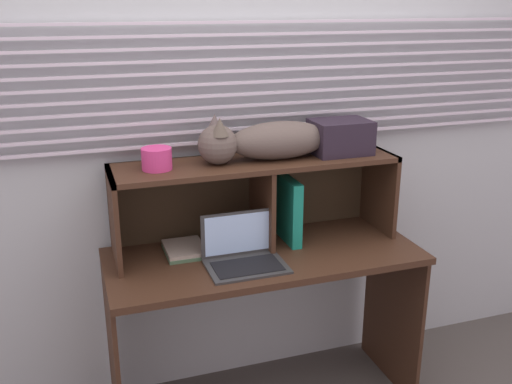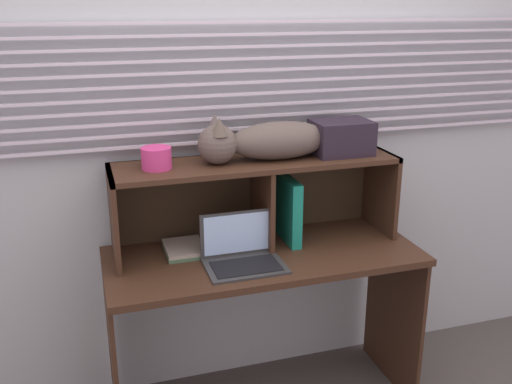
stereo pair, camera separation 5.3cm
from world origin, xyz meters
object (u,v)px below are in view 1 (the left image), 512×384
(small_basket, at_px, (157,159))
(book_stack, at_px, (184,249))
(binder_upright, at_px, (288,209))
(storage_box, at_px, (340,137))
(laptop, at_px, (244,255))
(cat, at_px, (265,141))

(small_basket, bearing_deg, book_stack, 0.80)
(binder_upright, relative_size, storage_box, 1.15)
(book_stack, relative_size, storage_box, 0.82)
(laptop, height_order, book_stack, laptop)
(cat, height_order, small_basket, cat)
(cat, relative_size, storage_box, 2.97)
(small_basket, bearing_deg, laptop, -31.06)
(cat, xyz_separation_m, laptop, (-0.16, -0.18, -0.42))
(small_basket, xyz_separation_m, storage_box, (0.82, 0.00, 0.03))
(laptop, bearing_deg, book_stack, 138.43)
(cat, relative_size, book_stack, 3.64)
(binder_upright, bearing_deg, storage_box, 0.00)
(storage_box, bearing_deg, cat, 180.00)
(binder_upright, bearing_deg, cat, 180.00)
(cat, xyz_separation_m, book_stack, (-0.37, 0.00, -0.45))
(cat, xyz_separation_m, small_basket, (-0.46, 0.00, -0.04))
(binder_upright, distance_m, book_stack, 0.49)
(storage_box, bearing_deg, binder_upright, 180.00)
(book_stack, height_order, storage_box, storage_box)
(binder_upright, distance_m, storage_box, 0.40)
(cat, bearing_deg, binder_upright, 0.00)
(binder_upright, distance_m, small_basket, 0.64)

